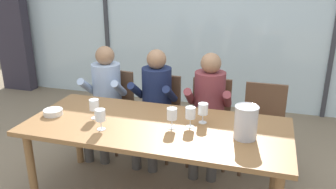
{
  "coord_description": "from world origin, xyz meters",
  "views": [
    {
      "loc": [
        0.86,
        -2.5,
        1.95
      ],
      "look_at": [
        0.0,
        0.35,
        0.89
      ],
      "focal_mm": 36.71,
      "sensor_mm": 36.0,
      "label": 1
    }
  ],
  "objects": [
    {
      "name": "curtain_heavy_drape",
      "position": [
        -3.36,
        2.34,
        1.3
      ],
      "size": [
        0.56,
        0.2,
        2.6
      ],
      "primitive_type": "cube",
      "color": "#332D38",
      "rests_on": "ground"
    },
    {
      "name": "ice_bucket_primary",
      "position": [
        0.74,
        -0.04,
        0.88
      ],
      "size": [
        0.19,
        0.19,
        0.26
      ],
      "color": "#B7B7BC",
      "rests_on": "dining_table"
    },
    {
      "name": "chair_center",
      "position": [
        0.31,
        0.9,
        0.51
      ],
      "size": [
        0.46,
        0.46,
        0.88
      ],
      "rotation": [
        0.0,
        0.0,
        0.05
      ],
      "color": "brown",
      "rests_on": "ground"
    },
    {
      "name": "wine_glass_by_left_taster",
      "position": [
        0.29,
        0.04,
        0.86
      ],
      "size": [
        0.08,
        0.08,
        0.17
      ],
      "color": "silver",
      "rests_on": "dining_table"
    },
    {
      "name": "wine_glass_near_bucket",
      "position": [
        -0.4,
        -0.22,
        0.86
      ],
      "size": [
        0.08,
        0.08,
        0.17
      ],
      "color": "silver",
      "rests_on": "dining_table"
    },
    {
      "name": "window_glass_panel",
      "position": [
        0.0,
        2.52,
        1.3
      ],
      "size": [
        7.42,
        0.03,
        2.6
      ],
      "primitive_type": "cube",
      "color": "silver",
      "rests_on": "ground"
    },
    {
      "name": "wine_glass_spare_empty",
      "position": [
        0.37,
        0.15,
        0.86
      ],
      "size": [
        0.08,
        0.08,
        0.17
      ],
      "color": "silver",
      "rests_on": "dining_table"
    },
    {
      "name": "wine_glass_by_right_taster",
      "position": [
        0.15,
        -0.03,
        0.86
      ],
      "size": [
        0.08,
        0.08,
        0.17
      ],
      "color": "silver",
      "rests_on": "dining_table"
    },
    {
      "name": "ground",
      "position": [
        0.0,
        1.0,
        0.0
      ],
      "size": [
        14.0,
        14.0,
        0.0
      ],
      "primitive_type": "plane",
      "color": "#847056"
    },
    {
      "name": "dining_table",
      "position": [
        0.0,
        0.0,
        0.67
      ],
      "size": [
        2.22,
        0.96,
        0.74
      ],
      "color": "olive",
      "rests_on": "ground"
    },
    {
      "name": "hillside_vineyard",
      "position": [
        0.0,
        6.78,
        0.87
      ],
      "size": [
        13.42,
        2.4,
        1.74
      ],
      "primitive_type": "cube",
      "color": "#568942",
      "rests_on": "ground"
    },
    {
      "name": "person_pale_blue_shirt",
      "position": [
        -0.86,
        0.75,
        0.69
      ],
      "size": [
        0.49,
        0.63,
        1.2
      ],
      "rotation": [
        0.0,
        0.0,
        0.09
      ],
      "color": "#9EB2D1",
      "rests_on": "ground"
    },
    {
      "name": "chair_near_curtain",
      "position": [
        -0.84,
        0.91,
        0.51
      ],
      "size": [
        0.49,
        0.49,
        0.88
      ],
      "rotation": [
        0.0,
        0.0,
        -0.12
      ],
      "color": "brown",
      "rests_on": "ground"
    },
    {
      "name": "person_maroon_top",
      "position": [
        0.31,
        0.75,
        0.69
      ],
      "size": [
        0.48,
        0.63,
        1.2
      ],
      "rotation": [
        0.0,
        0.0,
        0.07
      ],
      "color": "brown",
      "rests_on": "ground"
    },
    {
      "name": "window_mullion_right",
      "position": [
        1.67,
        2.5,
        1.3
      ],
      "size": [
        0.06,
        0.06,
        2.6
      ],
      "primitive_type": "cube",
      "color": "#38383D",
      "rests_on": "ground"
    },
    {
      "name": "chair_left_of_center",
      "position": [
        -0.26,
        0.89,
        0.51
      ],
      "size": [
        0.47,
        0.47,
        0.88
      ],
      "rotation": [
        0.0,
        0.0,
        -0.06
      ],
      "color": "brown",
      "rests_on": "ground"
    },
    {
      "name": "chair_right_of_center",
      "position": [
        0.87,
        0.89,
        0.51
      ],
      "size": [
        0.44,
        0.44,
        0.88
      ],
      "rotation": [
        0.0,
        0.0,
        0.0
      ],
      "color": "brown",
      "rests_on": "ground"
    },
    {
      "name": "window_mullion_left",
      "position": [
        -1.67,
        2.5,
        1.3
      ],
      "size": [
        0.06,
        0.06,
        2.6
      ],
      "primitive_type": "cube",
      "color": "#38383D",
      "rests_on": "ground"
    },
    {
      "name": "tasting_bowl",
      "position": [
        -0.95,
        -0.07,
        0.77
      ],
      "size": [
        0.17,
        0.17,
        0.05
      ],
      "primitive_type": "cylinder",
      "color": "silver",
      "rests_on": "dining_table"
    },
    {
      "name": "person_navy_polo",
      "position": [
        -0.27,
        0.75,
        0.69
      ],
      "size": [
        0.47,
        0.62,
        1.2
      ],
      "rotation": [
        0.0,
        0.0,
        -0.02
      ],
      "color": "#192347",
      "rests_on": "ground"
    },
    {
      "name": "wine_glass_center_pour",
      "position": [
        -0.56,
        -0.03,
        0.86
      ],
      "size": [
        0.08,
        0.08,
        0.17
      ],
      "color": "silver",
      "rests_on": "dining_table"
    }
  ]
}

